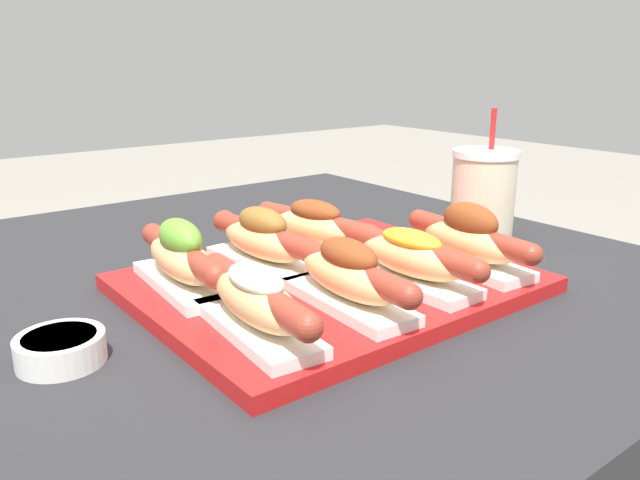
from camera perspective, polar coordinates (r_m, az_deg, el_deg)
name	(u,v)px	position (r m, az deg, el deg)	size (l,w,h in m)	color
serving_tray	(330,283)	(0.75, 0.95, -3.96)	(0.44, 0.35, 0.02)	red
hot_dog_0	(256,301)	(0.59, -5.87, -5.53)	(0.07, 0.21, 0.07)	white
hot_dog_1	(348,275)	(0.64, 2.57, -3.25)	(0.07, 0.21, 0.07)	white
hot_dog_2	(410,257)	(0.71, 8.27, -1.58)	(0.06, 0.21, 0.06)	white
hot_dog_3	(469,239)	(0.78, 13.47, 0.07)	(0.07, 0.21, 0.08)	white
hot_dog_4	(181,258)	(0.71, -12.55, -1.58)	(0.07, 0.21, 0.08)	white
hot_dog_5	(263,240)	(0.77, -5.20, 0.02)	(0.07, 0.21, 0.08)	white
hot_dog_6	(315,227)	(0.82, -0.46, 1.17)	(0.09, 0.21, 0.07)	white
sauce_bowl	(61,347)	(0.62, -22.63, -9.06)	(0.08, 0.08, 0.03)	white
drink_cup	(483,195)	(0.97, 14.67, 3.98)	(0.10, 0.10, 0.20)	beige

